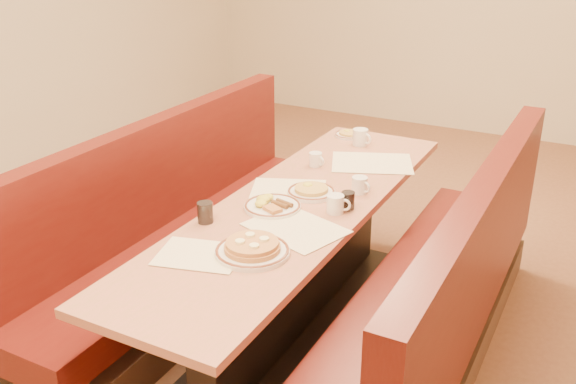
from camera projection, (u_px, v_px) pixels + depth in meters
The scene contains 18 objects.
ground at pixel (297, 329), 3.47m from camera, with size 8.00×8.00×0.00m, color #9E6647.
diner_table at pixel (298, 269), 3.32m from camera, with size 0.70×2.50×0.75m.
booth_left at pixel (183, 241), 3.65m from camera, with size 0.55×2.50×1.05m.
booth_right at pixel (436, 308), 3.01m from camera, with size 0.55×2.50×1.05m.
placemat_near_left at pixel (199, 255), 2.68m from camera, with size 0.35×0.26×0.00m, color #FFF6C7.
placemat_near_right at pixel (296, 228), 2.91m from camera, with size 0.42×0.32×0.00m, color #FFF6C7.
placemat_far_left at pixel (289, 189), 3.33m from camera, with size 0.38×0.28×0.00m, color #FFF6C7.
placemat_far_right at pixel (372, 163), 3.69m from camera, with size 0.45×0.34×0.00m, color #FFF6C7.
pancake_plate at pixel (252, 249), 2.68m from camera, with size 0.32×0.32×0.07m.
eggs_plate at pixel (272, 205), 3.11m from camera, with size 0.28×0.28×0.06m.
extra_plate_mid at pixel (311, 191), 3.27m from camera, with size 0.25×0.25×0.05m.
extra_plate_far at pixel (349, 134), 4.15m from camera, with size 0.19×0.19×0.04m.
coffee_mug_a at pixel (336, 204), 3.05m from camera, with size 0.12×0.08×0.09m.
coffee_mug_b at pixel (316, 159), 3.64m from camera, with size 0.10×0.07×0.08m.
coffee_mug_c at pixel (360, 185), 3.28m from camera, with size 0.11×0.08×0.09m.
coffee_mug_d at pixel (361, 137), 3.97m from camera, with size 0.13×0.09×0.10m.
soda_tumbler_near at pixel (205, 213), 2.96m from camera, with size 0.07×0.07×0.10m.
soda_tumbler_mid at pixel (348, 201), 3.09m from camera, with size 0.06×0.06×0.09m.
Camera 1 is at (1.32, -2.59, 2.05)m, focal length 40.00 mm.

